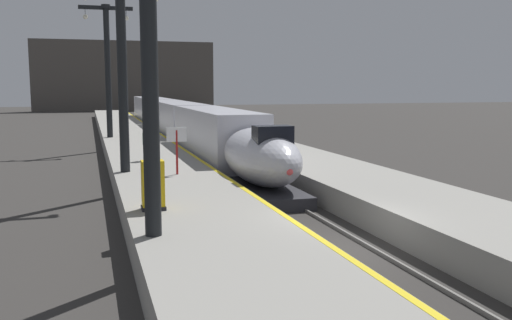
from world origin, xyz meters
name	(u,v)px	position (x,y,z in m)	size (l,w,h in m)	color
ground_plane	(345,250)	(0.00, 0.00, 0.00)	(260.00, 260.00, 0.00)	#33302D
platform_left	(140,150)	(-4.05, 24.75, 0.53)	(4.80, 110.00, 1.05)	gray
platform_right	(250,146)	(4.05, 24.75, 0.53)	(4.80, 110.00, 1.05)	gray
platform_left_safety_stripe	(172,142)	(-1.77, 24.75, 1.05)	(0.20, 107.80, 0.01)	yellow
rail_main_left	(180,151)	(-0.75, 27.50, 0.06)	(0.08, 110.00, 0.12)	slate
rail_main_right	(200,150)	(0.75, 27.50, 0.06)	(0.08, 110.00, 0.12)	slate
highspeed_train_main	(178,121)	(0.00, 33.11, 1.95)	(2.92, 57.66, 3.60)	silver
station_column_near	(148,9)	(-5.90, -0.50, 6.97)	(4.00, 0.68, 9.92)	black
station_column_mid	(122,55)	(-5.90, 11.17, 6.39)	(4.00, 0.68, 8.84)	black
station_column_far	(107,59)	(-5.90, 29.52, 7.03)	(4.00, 0.68, 10.05)	black
passenger_near_edge	(146,142)	(-4.58, 14.82, 2.04)	(0.32, 0.55, 1.69)	#23232D
rolling_suitcase	(149,155)	(-4.42, 14.97, 1.35)	(0.40, 0.22, 0.98)	navy
ticket_machine_yellow	(153,187)	(-5.55, 2.67, 1.79)	(0.76, 0.62, 1.60)	yellow
departure_info_board	(177,141)	(-3.70, 9.70, 2.56)	(0.90, 0.10, 2.12)	maroon
terminus_back_wall	(125,76)	(0.00, 102.00, 7.00)	(36.00, 2.00, 14.00)	#4C4742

